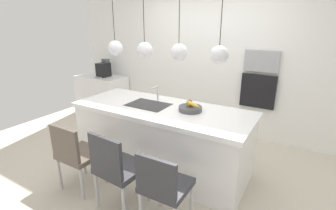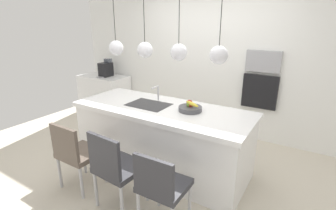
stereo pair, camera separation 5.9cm
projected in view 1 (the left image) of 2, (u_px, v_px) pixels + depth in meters
name	position (u px, v px, depth m)	size (l,w,h in m)	color
floor	(162.00, 166.00, 3.59)	(6.60, 6.60, 0.00)	beige
back_wall	(210.00, 61.00, 4.52)	(6.00, 0.10, 2.60)	white
kitchen_island	(162.00, 138.00, 3.45)	(2.41, 0.96, 0.89)	white
sink_basin	(148.00, 105.00, 3.41)	(0.56, 0.40, 0.02)	#2D2D30
faucet	(157.00, 91.00, 3.54)	(0.02, 0.17, 0.22)	silver
fruit_bowl	(190.00, 107.00, 3.16)	(0.30, 0.30, 0.15)	#4C4C51
side_counter	(102.00, 94.00, 5.66)	(1.10, 0.60, 0.83)	white
coffee_machine	(104.00, 69.00, 5.44)	(0.20, 0.35, 0.38)	black
microwave	(262.00, 61.00, 4.00)	(0.54, 0.08, 0.34)	#9E9EA3
oven	(258.00, 91.00, 4.16)	(0.56, 0.08, 0.56)	black
chair_near	(76.00, 153.00, 2.96)	(0.46, 0.44, 0.87)	brown
chair_middle	(117.00, 166.00, 2.64)	(0.50, 0.49, 0.91)	#333338
chair_far	(163.00, 185.00, 2.37)	(0.45, 0.43, 0.85)	#333338
pendant_light_left	(115.00, 48.00, 3.44)	(0.20, 0.20, 0.80)	silver
pendant_light_center_left	(145.00, 50.00, 3.20)	(0.20, 0.20, 0.80)	silver
pendant_light_center_right	(179.00, 52.00, 2.95)	(0.20, 0.20, 0.80)	silver
pendant_light_right	(219.00, 55.00, 2.71)	(0.20, 0.20, 0.80)	silver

